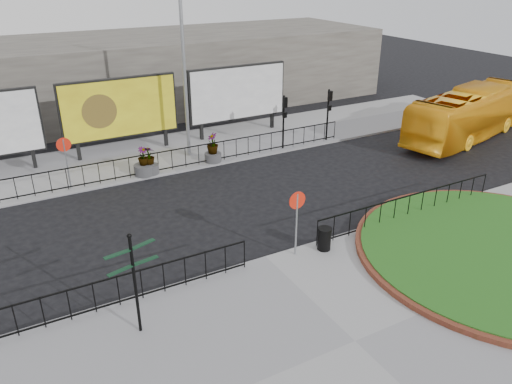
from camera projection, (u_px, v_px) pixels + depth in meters
ground at (265, 259)px, 17.84m from camera, size 90.00×90.00×0.00m
pavement_near at (355, 343)px, 13.84m from camera, size 30.00×10.00×0.12m
pavement_far at (157, 154)px, 27.36m from camera, size 44.00×6.00×0.12m
brick_edge at (503, 252)px, 17.85m from camera, size 10.40×10.40×0.18m
grass_lawn at (503, 252)px, 17.84m from camera, size 10.00×10.00×0.22m
railing_near_left at (94, 298)px, 14.70m from camera, size 10.00×0.10×1.10m
railing_near_right at (409, 207)px, 20.16m from camera, size 9.00×0.10×1.10m
railing_far at (192, 156)px, 25.39m from camera, size 18.00×0.10×1.10m
speed_sign_far at (65, 152)px, 22.33m from camera, size 0.64×0.07×2.47m
speed_sign_near at (297, 210)px, 17.16m from camera, size 0.64×0.07×2.47m
billboard_mid at (120, 108)px, 26.41m from camera, size 6.20×0.31×4.10m
billboard_right at (238, 93)px, 29.47m from camera, size 6.20×0.31×4.10m
lamp_post at (184, 67)px, 25.22m from camera, size 0.74×0.18×9.23m
signal_pole_a at (284, 114)px, 27.23m from camera, size 0.22×0.26×3.00m
signal_pole_b at (329, 107)px, 28.54m from camera, size 0.22×0.26×3.00m
building_backdrop at (107, 76)px, 34.29m from camera, size 40.00×10.00×5.00m
fingerpost_sign at (134, 274)px, 13.42m from camera, size 1.48×0.54×3.16m
litter_bin at (324, 239)px, 18.05m from camera, size 0.52×0.52×0.86m
bus at (469, 114)px, 29.45m from camera, size 11.02×4.96×2.99m
planter_a at (144, 165)px, 24.41m from camera, size 0.99×0.99×1.42m
planter_b at (150, 163)px, 24.51m from camera, size 0.86×0.86×1.41m
planter_c at (213, 150)px, 25.95m from camera, size 0.88×0.88×1.55m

